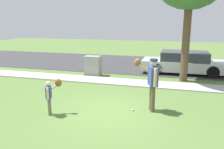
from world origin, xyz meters
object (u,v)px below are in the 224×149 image
Objects in this scene: parked_sedan_silver at (184,63)px; utility_cabinet at (93,66)px; person_child at (51,92)px; baseball at (133,110)px; person_adult at (152,79)px.

utility_cabinet is at bearing 20.95° from parked_sedan_silver.
person_child is 8.29m from parked_sedan_silver.
utility_cabinet is at bearing 124.78° from baseball.
person_adult is at bearing 17.96° from baseball.
utility_cabinet reaches higher than baseball.
parked_sedan_silver reaches higher than baseball.
baseball is at bearing 74.44° from parked_sedan_silver.
person_child is 0.25× the size of parked_sedan_silver.
person_adult is 1.64× the size of utility_cabinet.
person_adult is 0.38× the size of parked_sedan_silver.
parked_sedan_silver is (4.15, 7.17, -0.10)m from person_child.
utility_cabinet is at bearing -70.76° from person_adult.
baseball is 5.36m from utility_cabinet.
person_adult reaches higher than parked_sedan_silver.
baseball is 0.02× the size of parked_sedan_silver.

